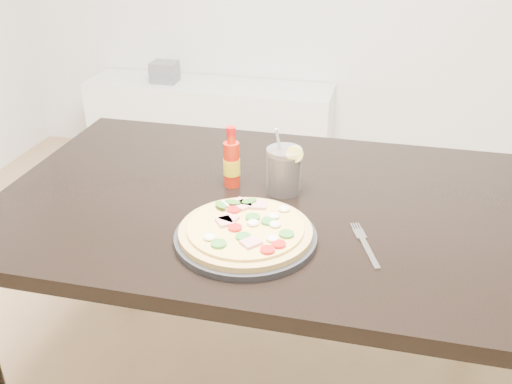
% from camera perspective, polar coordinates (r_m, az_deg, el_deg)
% --- Properties ---
extents(dining_table, '(1.40, 0.90, 0.75)m').
position_cam_1_polar(dining_table, '(1.53, 1.04, -3.37)').
color(dining_table, black).
rests_on(dining_table, ground).
extents(plate, '(0.33, 0.33, 0.02)m').
position_cam_1_polar(plate, '(1.31, -1.05, -4.54)').
color(plate, black).
rests_on(plate, dining_table).
extents(pizza, '(0.31, 0.31, 0.03)m').
position_cam_1_polar(pizza, '(1.30, -1.01, -3.77)').
color(pizza, tan).
rests_on(pizza, plate).
extents(hot_sauce_bottle, '(0.05, 0.05, 0.17)m').
position_cam_1_polar(hot_sauce_bottle, '(1.52, -2.45, 2.92)').
color(hot_sauce_bottle, red).
rests_on(hot_sauce_bottle, dining_table).
extents(cola_cup, '(0.10, 0.09, 0.18)m').
position_cam_1_polar(cola_cup, '(1.50, 2.81, 2.08)').
color(cola_cup, black).
rests_on(cola_cup, dining_table).
extents(fork, '(0.08, 0.18, 0.00)m').
position_cam_1_polar(fork, '(1.32, 10.79, -5.07)').
color(fork, silver).
rests_on(fork, dining_table).
extents(media_console, '(1.40, 0.34, 0.50)m').
position_cam_1_polar(media_console, '(3.35, -4.62, 6.64)').
color(media_console, white).
rests_on(media_console, ground).
extents(cd_stack, '(0.14, 0.12, 0.11)m').
position_cam_1_polar(cd_stack, '(3.32, -9.13, 11.77)').
color(cd_stack, slate).
rests_on(cd_stack, media_console).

